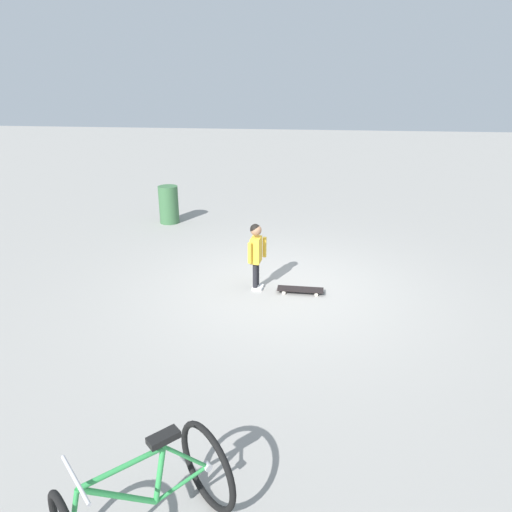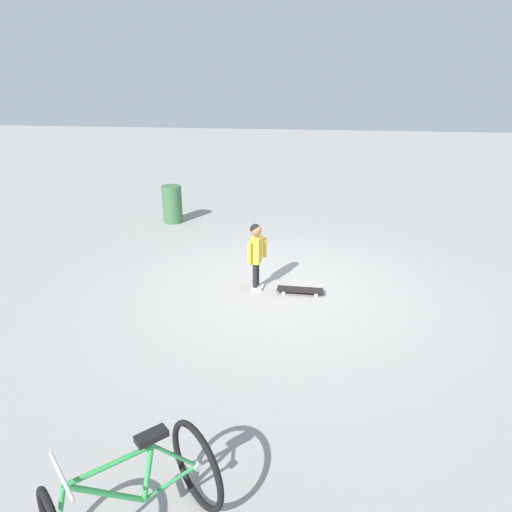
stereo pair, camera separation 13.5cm
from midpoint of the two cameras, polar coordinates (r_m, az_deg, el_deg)
ground_plane at (r=7.35m, az=2.85°, el=-4.00°), size 50.00×50.00×0.00m
child_person at (r=7.09m, az=-0.53°, el=0.80°), size 0.25×0.35×1.06m
skateboard at (r=7.19m, az=4.91°, el=-4.12°), size 0.71×0.20×0.07m
bicycle_mid at (r=3.70m, az=-14.65°, el=-26.93°), size 1.25×1.26×0.85m
trash_bin at (r=10.82m, az=-10.99°, el=6.20°), size 0.44×0.44×0.85m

